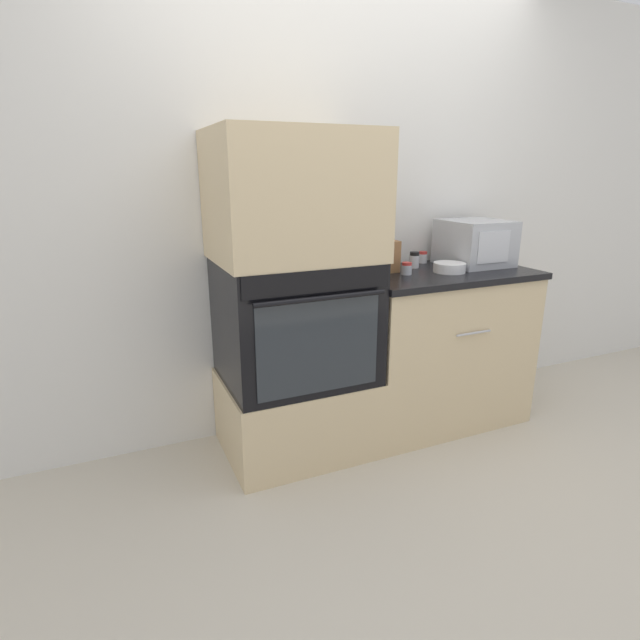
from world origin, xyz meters
TOP-DOWN VIEW (x-y plane):
  - ground_plane at (0.00, 0.00)m, footprint 12.00×12.00m
  - wall_back at (0.00, 0.63)m, footprint 8.00×0.05m
  - oven_cabinet_base at (-0.38, 0.30)m, footprint 0.76×0.60m
  - wall_oven at (-0.38, 0.30)m, footprint 0.74×0.64m
  - oven_cabinet_upper at (-0.38, 0.30)m, footprint 0.76×0.60m
  - counter_unit at (0.51, 0.30)m, footprint 1.03×0.63m
  - microwave at (0.79, 0.37)m, footprint 0.36×0.37m
  - knife_block at (0.21, 0.41)m, footprint 0.10×0.15m
  - bowl at (0.52, 0.24)m, footprint 0.18×0.18m
  - condiment_jar_near at (0.26, 0.28)m, footprint 0.06×0.06m
  - condiment_jar_mid at (0.55, 0.54)m, footprint 0.05×0.05m
  - condiment_jar_far at (0.41, 0.43)m, footprint 0.06×0.06m

SIDE VIEW (x-z plane):
  - ground_plane at x=0.00m, z-range 0.00..0.00m
  - oven_cabinet_base at x=-0.38m, z-range 0.00..0.42m
  - counter_unit at x=0.51m, z-range 0.00..0.91m
  - wall_oven at x=-0.38m, z-range 0.42..1.04m
  - bowl at x=0.52m, z-range 0.91..0.96m
  - condiment_jar_near at x=0.26m, z-range 0.91..0.98m
  - condiment_jar_mid at x=0.55m, z-range 0.91..0.98m
  - condiment_jar_far at x=0.41m, z-range 0.91..1.00m
  - knife_block at x=0.21m, z-range 0.89..1.11m
  - microwave at x=0.79m, z-range 0.91..1.17m
  - wall_back at x=0.00m, z-range 0.00..2.50m
  - oven_cabinet_upper at x=-0.38m, z-range 1.04..1.64m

